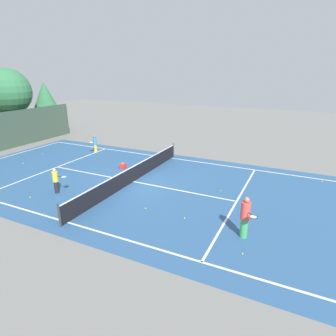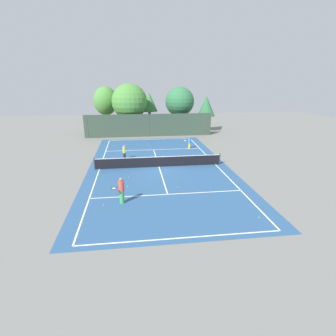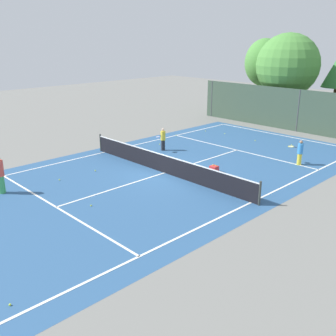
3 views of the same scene
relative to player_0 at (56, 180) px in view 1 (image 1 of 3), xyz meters
The scene contains 18 objects.
ground_plane 4.46m from the player_0, 42.07° to the right, with size 80.00×80.00×0.00m, color slate.
court_surface 4.46m from the player_0, 42.07° to the right, with size 13.00×25.00×0.01m.
tennis_net 4.41m from the player_0, 42.07° to the right, with size 11.90×0.10×1.10m.
tree_2 18.96m from the player_0, 48.84° to the left, with size 2.75×2.75×5.42m.
tree_4 16.89m from the player_0, 60.18° to the left, with size 4.38×4.38×6.78m.
player_0 is the anchor object (origin of this frame).
player_1 10.35m from the player_0, 89.68° to the right, with size 0.88×0.80×1.81m.
player_2 8.30m from the player_0, 24.98° to the left, with size 0.89×0.43×1.42m.
ball_crate 5.16m from the player_0, 11.06° to the right, with size 0.40×0.36×0.43m.
tennis_ball_0 8.72m from the player_0, 53.84° to the left, with size 0.07×0.07×0.07m, color #CCE533.
tennis_ball_1 6.91m from the player_0, 66.52° to the left, with size 0.07×0.07×0.07m, color #CCE533.
tennis_ball_3 9.27m from the player_0, 62.85° to the right, with size 0.07×0.07×0.07m, color #CCE533.
tennis_ball_4 1.57m from the player_0, 145.76° to the left, with size 0.07×0.07×0.07m, color #CCE533.
tennis_ball_5 15.81m from the player_0, 58.50° to the right, with size 0.07×0.07×0.07m, color #CCE533.
tennis_ball_6 4.70m from the player_0, 20.48° to the right, with size 0.07×0.07×0.07m, color #CCE533.
tennis_ball_8 10.65m from the player_0, 96.15° to the right, with size 0.07×0.07×0.07m, color #CCE533.
tennis_ball_10 5.53m from the player_0, 85.35° to the right, with size 0.07×0.07×0.07m, color #CCE533.
tennis_ball_11 7.62m from the player_0, 87.08° to the right, with size 0.07×0.07×0.07m, color #CCE533.
Camera 1 is at (-13.59, -8.97, 6.49)m, focal length 30.03 mm.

